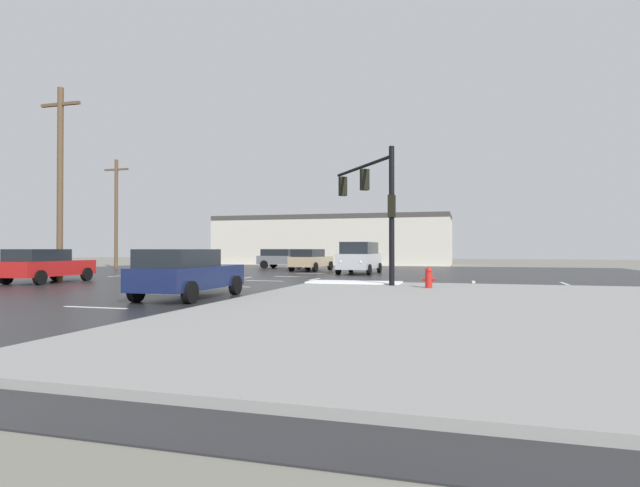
{
  "coord_description": "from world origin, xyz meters",
  "views": [
    {
      "loc": [
        9.66,
        -25.55,
        1.61
      ],
      "look_at": [
        -0.43,
        9.5,
        2.0
      ],
      "focal_mm": 28.55,
      "sensor_mm": 36.0,
      "label": 1
    }
  ],
  "objects_px": {
    "suv_silver": "(360,257)",
    "utility_pole_mid": "(60,180)",
    "sedan_grey": "(284,258)",
    "sedan_red": "(46,265)",
    "fire_hydrant": "(429,277)",
    "sedan_tan": "(311,259)",
    "traffic_signal_mast": "(374,195)",
    "sedan_navy": "(187,273)",
    "utility_pole_far": "(116,212)"
  },
  "relations": [
    {
      "from": "traffic_signal_mast",
      "to": "suv_silver",
      "type": "distance_m",
      "value": 11.1
    },
    {
      "from": "suv_silver",
      "to": "sedan_red",
      "type": "xyz_separation_m",
      "value": [
        -12.42,
        -12.8,
        -0.24
      ]
    },
    {
      "from": "sedan_red",
      "to": "sedan_tan",
      "type": "distance_m",
      "value": 17.92
    },
    {
      "from": "suv_silver",
      "to": "utility_pole_mid",
      "type": "distance_m",
      "value": 17.66
    },
    {
      "from": "sedan_navy",
      "to": "utility_pole_far",
      "type": "height_order",
      "value": "utility_pole_far"
    },
    {
      "from": "traffic_signal_mast",
      "to": "fire_hydrant",
      "type": "xyz_separation_m",
      "value": [
        2.5,
        -2.31,
        -3.42
      ]
    },
    {
      "from": "sedan_navy",
      "to": "utility_pole_mid",
      "type": "height_order",
      "value": "utility_pole_mid"
    },
    {
      "from": "traffic_signal_mast",
      "to": "utility_pole_mid",
      "type": "distance_m",
      "value": 14.95
    },
    {
      "from": "traffic_signal_mast",
      "to": "suv_silver",
      "type": "xyz_separation_m",
      "value": [
        -2.76,
        10.36,
        -2.86
      ]
    },
    {
      "from": "fire_hydrant",
      "to": "suv_silver",
      "type": "height_order",
      "value": "suv_silver"
    },
    {
      "from": "traffic_signal_mast",
      "to": "utility_pole_mid",
      "type": "relative_size",
      "value": 0.6
    },
    {
      "from": "sedan_red",
      "to": "utility_pole_far",
      "type": "height_order",
      "value": "utility_pole_far"
    },
    {
      "from": "traffic_signal_mast",
      "to": "fire_hydrant",
      "type": "bearing_deg",
      "value": -168.62
    },
    {
      "from": "fire_hydrant",
      "to": "sedan_grey",
      "type": "height_order",
      "value": "sedan_grey"
    },
    {
      "from": "suv_silver",
      "to": "utility_pole_far",
      "type": "relative_size",
      "value": 0.55
    },
    {
      "from": "sedan_grey",
      "to": "sedan_red",
      "type": "bearing_deg",
      "value": -99.39
    },
    {
      "from": "suv_silver",
      "to": "sedan_navy",
      "type": "bearing_deg",
      "value": -4.78
    },
    {
      "from": "fire_hydrant",
      "to": "utility_pole_mid",
      "type": "height_order",
      "value": "utility_pole_mid"
    },
    {
      "from": "sedan_red",
      "to": "utility_pole_far",
      "type": "relative_size",
      "value": 0.52
    },
    {
      "from": "utility_pole_far",
      "to": "utility_pole_mid",
      "type": "bearing_deg",
      "value": -60.32
    },
    {
      "from": "utility_pole_mid",
      "to": "sedan_navy",
      "type": "bearing_deg",
      "value": -28.3
    },
    {
      "from": "traffic_signal_mast",
      "to": "sedan_red",
      "type": "height_order",
      "value": "traffic_signal_mast"
    },
    {
      "from": "fire_hydrant",
      "to": "suv_silver",
      "type": "bearing_deg",
      "value": 112.53
    },
    {
      "from": "sedan_grey",
      "to": "sedan_navy",
      "type": "xyz_separation_m",
      "value": [
        5.86,
        -24.97,
        0.0
      ]
    },
    {
      "from": "fire_hydrant",
      "to": "sedan_grey",
      "type": "relative_size",
      "value": 0.17
    },
    {
      "from": "sedan_navy",
      "to": "utility_pole_mid",
      "type": "xyz_separation_m",
      "value": [
        -10.05,
        5.41,
        4.03
      ]
    },
    {
      "from": "fire_hydrant",
      "to": "suv_silver",
      "type": "distance_m",
      "value": 13.73
    },
    {
      "from": "sedan_grey",
      "to": "utility_pole_mid",
      "type": "distance_m",
      "value": 20.41
    },
    {
      "from": "sedan_grey",
      "to": "sedan_tan",
      "type": "distance_m",
      "value": 5.37
    },
    {
      "from": "sedan_grey",
      "to": "utility_pole_mid",
      "type": "xyz_separation_m",
      "value": [
        -4.19,
        -19.56,
        4.03
      ]
    },
    {
      "from": "sedan_grey",
      "to": "utility_pole_far",
      "type": "relative_size",
      "value": 0.52
    },
    {
      "from": "sedan_red",
      "to": "sedan_navy",
      "type": "relative_size",
      "value": 1.01
    },
    {
      "from": "traffic_signal_mast",
      "to": "fire_hydrant",
      "type": "height_order",
      "value": "traffic_signal_mast"
    },
    {
      "from": "sedan_tan",
      "to": "utility_pole_far",
      "type": "relative_size",
      "value": 0.53
    },
    {
      "from": "traffic_signal_mast",
      "to": "sedan_grey",
      "type": "bearing_deg",
      "value": -4.77
    },
    {
      "from": "sedan_red",
      "to": "fire_hydrant",
      "type": "bearing_deg",
      "value": -92.67
    },
    {
      "from": "fire_hydrant",
      "to": "sedan_red",
      "type": "height_order",
      "value": "sedan_red"
    },
    {
      "from": "fire_hydrant",
      "to": "utility_pole_mid",
      "type": "xyz_separation_m",
      "value": [
        -17.28,
        0.31,
        4.35
      ]
    },
    {
      "from": "traffic_signal_mast",
      "to": "sedan_tan",
      "type": "relative_size",
      "value": 1.21
    },
    {
      "from": "sedan_grey",
      "to": "utility_pole_mid",
      "type": "height_order",
      "value": "utility_pole_mid"
    },
    {
      "from": "utility_pole_mid",
      "to": "utility_pole_far",
      "type": "xyz_separation_m",
      "value": [
        -8.59,
        15.07,
        -0.24
      ]
    },
    {
      "from": "sedan_grey",
      "to": "utility_pole_far",
      "type": "height_order",
      "value": "utility_pole_far"
    },
    {
      "from": "suv_silver",
      "to": "traffic_signal_mast",
      "type": "bearing_deg",
      "value": 16.49
    },
    {
      "from": "traffic_signal_mast",
      "to": "utility_pole_far",
      "type": "bearing_deg",
      "value": 24.92
    },
    {
      "from": "sedan_grey",
      "to": "sedan_tan",
      "type": "bearing_deg",
      "value": -45.08
    },
    {
      "from": "suv_silver",
      "to": "sedan_red",
      "type": "height_order",
      "value": "suv_silver"
    },
    {
      "from": "utility_pole_mid",
      "to": "utility_pole_far",
      "type": "height_order",
      "value": "utility_pole_mid"
    },
    {
      "from": "traffic_signal_mast",
      "to": "utility_pole_far",
      "type": "relative_size",
      "value": 0.64
    },
    {
      "from": "fire_hydrant",
      "to": "sedan_tan",
      "type": "xyz_separation_m",
      "value": [
        -9.54,
        15.84,
        0.32
      ]
    },
    {
      "from": "fire_hydrant",
      "to": "sedan_navy",
      "type": "bearing_deg",
      "value": -144.82
    }
  ]
}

